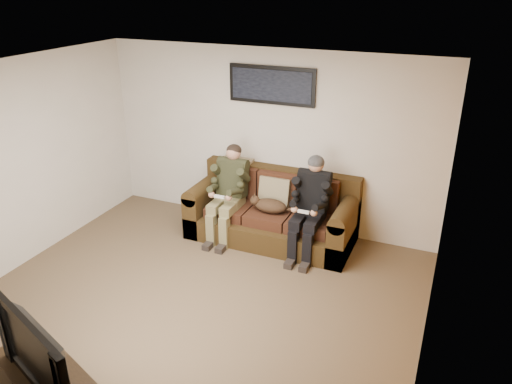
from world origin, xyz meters
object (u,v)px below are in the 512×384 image
at_px(person_left, 229,187).
at_px(framed_poster, 272,85).
at_px(cat, 269,205).
at_px(person_right, 311,201).
at_px(television, 47,349).
at_px(sofa, 273,214).

bearing_deg(person_left, framed_poster, 55.44).
xyz_separation_m(person_left, cat, (0.60, 0.02, -0.18)).
bearing_deg(person_right, framed_poster, 144.11).
bearing_deg(cat, person_left, -177.76).
bearing_deg(framed_poster, cat, -70.10).
height_order(person_left, television, person_left).
xyz_separation_m(person_right, television, (-1.04, -3.59, 0.05)).
bearing_deg(person_left, television, -87.46).
xyz_separation_m(cat, television, (-0.44, -3.61, 0.24)).
bearing_deg(person_left, person_right, 0.02).
bearing_deg(framed_poster, person_left, -124.56).
distance_m(sofa, person_left, 0.74).
distance_m(person_right, television, 3.74).
height_order(sofa, cat, sofa).
distance_m(framed_poster, television, 4.37).
xyz_separation_m(person_right, cat, (-0.60, 0.02, -0.19)).
bearing_deg(sofa, person_left, -161.97).
height_order(sofa, television, television).
xyz_separation_m(person_left, television, (0.16, -3.59, 0.06)).
distance_m(person_right, framed_poster, 1.67).
distance_m(sofa, framed_poster, 1.79).
distance_m(sofa, cat, 0.27).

